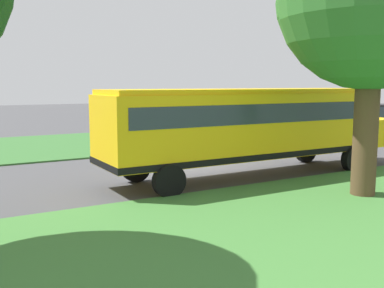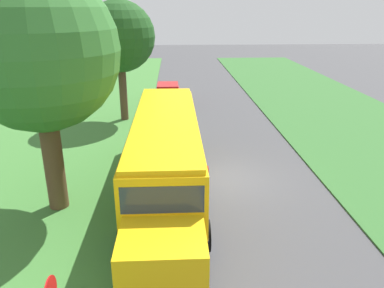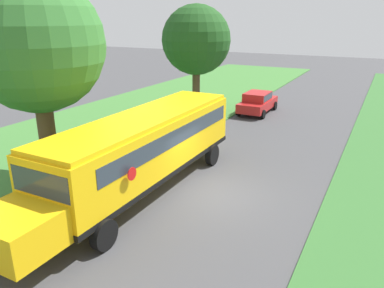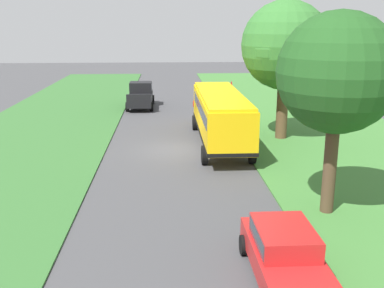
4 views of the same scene
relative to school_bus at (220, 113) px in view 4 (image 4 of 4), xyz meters
The scene contains 10 objects.
ground_plane 3.52m from the school_bus, 23.06° to the left, with size 120.00×120.00×0.00m, color #424244.
grass_verge 7.62m from the school_bus, behind, with size 12.00×80.00×0.08m, color #3D7533.
grass_far_side 11.92m from the school_bus, ahead, with size 10.00×80.00×0.07m, color #33662D.
school_bus is the anchor object (origin of this frame).
car_red_nearest 14.91m from the school_bus, 90.35° to the left, with size 2.02×4.40×1.56m.
pickup_truck 13.96m from the school_bus, 67.16° to the right, with size 2.28×5.40×2.10m.
oak_tree_beside_bus 5.55m from the school_bus, 166.86° to the right, with size 5.36×5.36×8.51m.
oak_tree_roadside_mid 11.52m from the school_bus, 105.91° to the left, with size 4.39×4.39×7.61m.
stop_sign 8.60m from the school_bus, 102.72° to the right, with size 0.08×0.68×2.74m.
trash_bin 10.25m from the school_bus, 105.90° to the right, with size 0.56×0.56×0.90m, color #2D4C33.
Camera 4 is at (0.49, 25.05, 7.13)m, focal length 42.00 mm.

